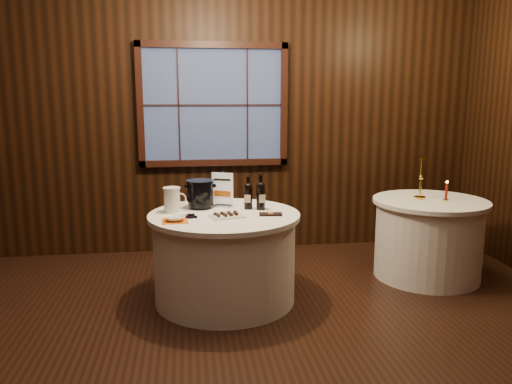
{
  "coord_description": "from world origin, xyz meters",
  "views": [
    {
      "loc": [
        -0.3,
        -3.1,
        1.73
      ],
      "look_at": [
        0.26,
        0.9,
        0.97
      ],
      "focal_mm": 35.0,
      "sensor_mm": 36.0,
      "label": 1
    }
  ],
  "objects": [
    {
      "name": "ground",
      "position": [
        0.0,
        0.0,
        0.0
      ],
      "size": [
        6.0,
        6.0,
        0.0
      ],
      "primitive_type": "plane",
      "color": "black",
      "rests_on": "ground"
    },
    {
      "name": "back_wall",
      "position": [
        0.0,
        2.48,
        1.54
      ],
      "size": [
        6.0,
        0.1,
        3.0
      ],
      "color": "black",
      "rests_on": "ground"
    },
    {
      "name": "main_table",
      "position": [
        0.0,
        1.0,
        0.39
      ],
      "size": [
        1.28,
        1.28,
        0.77
      ],
      "color": "white",
      "rests_on": "ground"
    },
    {
      "name": "side_table",
      "position": [
        2.0,
        1.3,
        0.39
      ],
      "size": [
        1.08,
        1.08,
        0.77
      ],
      "color": "white",
      "rests_on": "ground"
    },
    {
      "name": "sign_stand",
      "position": [
        0.01,
        1.26,
        0.88
      ],
      "size": [
        0.19,
        0.15,
        0.32
      ],
      "rotation": [
        0.0,
        0.0,
        -0.42
      ],
      "color": "#B2B2B9",
      "rests_on": "main_table"
    },
    {
      "name": "port_bottle_left",
      "position": [
        0.22,
        1.14,
        0.9
      ],
      "size": [
        0.07,
        0.08,
        0.3
      ],
      "rotation": [
        0.0,
        0.0,
        -0.3
      ],
      "color": "black",
      "rests_on": "main_table"
    },
    {
      "name": "port_bottle_right",
      "position": [
        0.33,
        1.1,
        0.91
      ],
      "size": [
        0.08,
        0.08,
        0.32
      ],
      "rotation": [
        0.0,
        0.0,
        0.2
      ],
      "color": "black",
      "rests_on": "main_table"
    },
    {
      "name": "ice_bucket",
      "position": [
        -0.19,
        1.23,
        0.9
      ],
      "size": [
        0.24,
        0.24,
        0.25
      ],
      "color": "black",
      "rests_on": "main_table"
    },
    {
      "name": "chocolate_plate",
      "position": [
        0.01,
        0.86,
        0.79
      ],
      "size": [
        0.3,
        0.23,
        0.04
      ],
      "rotation": [
        0.0,
        0.0,
        0.23
      ],
      "color": "white",
      "rests_on": "main_table"
    },
    {
      "name": "chocolate_box",
      "position": [
        0.38,
        0.88,
        0.78
      ],
      "size": [
        0.2,
        0.12,
        0.02
      ],
      "primitive_type": "cube",
      "rotation": [
        0.0,
        0.0,
        -0.13
      ],
      "color": "black",
      "rests_on": "main_table"
    },
    {
      "name": "grape_bunch",
      "position": [
        -0.28,
        0.87,
        0.79
      ],
      "size": [
        0.16,
        0.08,
        0.04
      ],
      "rotation": [
        0.0,
        0.0,
        -0.25
      ],
      "color": "black",
      "rests_on": "main_table"
    },
    {
      "name": "glass_pitcher",
      "position": [
        -0.43,
        1.11,
        0.88
      ],
      "size": [
        0.2,
        0.15,
        0.21
      ],
      "rotation": [
        0.0,
        0.0,
        0.07
      ],
      "color": "white",
      "rests_on": "main_table"
    },
    {
      "name": "orange_napkin",
      "position": [
        -0.41,
        0.78,
        0.77
      ],
      "size": [
        0.21,
        0.21,
        0.0
      ],
      "primitive_type": "cube",
      "rotation": [
        0.0,
        0.0,
        0.05
      ],
      "color": "orange",
      "rests_on": "main_table"
    },
    {
      "name": "cracker_bowl",
      "position": [
        -0.41,
        0.78,
        0.79
      ],
      "size": [
        0.16,
        0.16,
        0.04
      ],
      "primitive_type": "imported",
      "rotation": [
        0.0,
        0.0,
        -0.07
      ],
      "color": "white",
      "rests_on": "orange_napkin"
    },
    {
      "name": "brass_candlestick",
      "position": [
        1.92,
        1.36,
        0.92
      ],
      "size": [
        0.11,
        0.11,
        0.41
      ],
      "color": "gold",
      "rests_on": "side_table"
    },
    {
      "name": "red_candle",
      "position": [
        2.12,
        1.23,
        0.85
      ],
      "size": [
        0.05,
        0.05,
        0.19
      ],
      "color": "gold",
      "rests_on": "side_table"
    }
  ]
}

